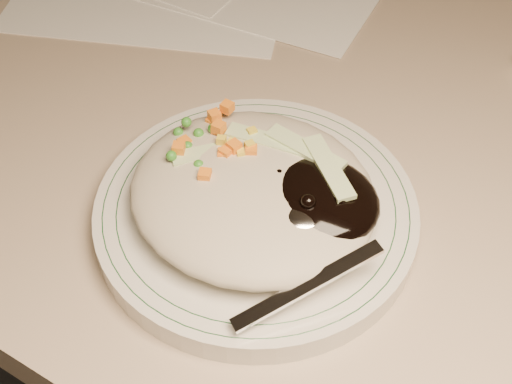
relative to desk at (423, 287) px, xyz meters
The scene contains 4 objects.
desk is the anchor object (origin of this frame).
plate 0.29m from the desk, 126.08° to the right, with size 0.25×0.25×0.02m, color silver.
plate_rim 0.30m from the desk, 126.08° to the right, with size 0.24×0.24×0.00m.
meal 0.31m from the desk, 124.91° to the right, with size 0.21×0.19×0.05m.
Camera 1 is at (0.08, 0.91, 1.18)m, focal length 50.00 mm.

